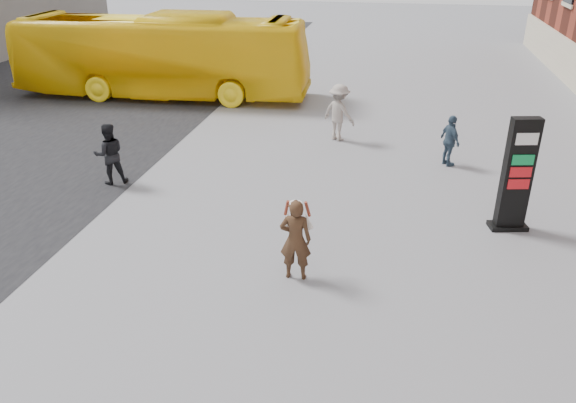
% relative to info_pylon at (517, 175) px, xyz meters
% --- Properties ---
extents(ground, '(100.00, 100.00, 0.00)m').
position_rel_info_pylon_xyz_m(ground, '(-4.64, -2.30, -1.32)').
color(ground, '#9E9EA3').
extents(info_pylon, '(0.92, 0.59, 2.65)m').
position_rel_info_pylon_xyz_m(info_pylon, '(0.00, 0.00, 0.00)').
color(info_pylon, black).
rests_on(info_pylon, ground).
extents(woman, '(0.66, 0.60, 1.69)m').
position_rel_info_pylon_xyz_m(woman, '(-4.46, -2.96, -0.46)').
color(woman, '#362116').
rests_on(woman, ground).
extents(bus, '(12.15, 3.31, 3.36)m').
position_rel_info_pylon_xyz_m(bus, '(-12.35, 9.60, 0.36)').
color(bus, yellow).
rests_on(bus, road).
extents(pedestrian_a, '(1.03, 0.98, 1.68)m').
position_rel_info_pylon_xyz_m(pedestrian_a, '(-10.21, 0.68, -0.48)').
color(pedestrian_a, black).
rests_on(pedestrian_a, ground).
extents(pedestrian_b, '(1.38, 1.22, 1.85)m').
position_rel_info_pylon_xyz_m(pedestrian_b, '(-4.57, 5.44, -0.40)').
color(pedestrian_b, '#9F948A').
rests_on(pedestrian_b, ground).
extents(pedestrian_c, '(0.74, 0.95, 1.51)m').
position_rel_info_pylon_xyz_m(pedestrian_c, '(-1.14, 3.79, -0.57)').
color(pedestrian_c, '#394E62').
rests_on(pedestrian_c, ground).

